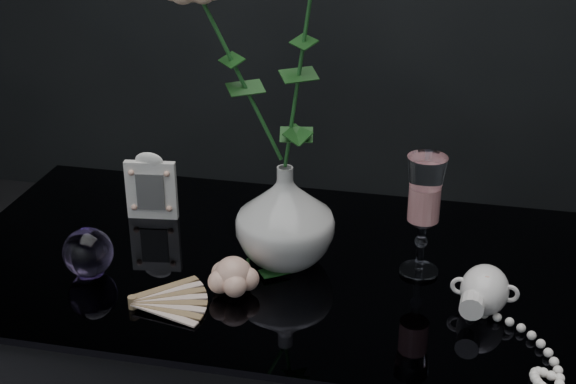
% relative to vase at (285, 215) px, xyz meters
% --- Properties ---
extents(vase, '(0.18, 0.18, 0.17)m').
position_rel_vase_xyz_m(vase, '(0.00, 0.00, 0.00)').
color(vase, silver).
rests_on(vase, table).
extents(wine_glass, '(0.06, 0.06, 0.20)m').
position_rel_vase_xyz_m(wine_glass, '(0.22, 0.01, 0.02)').
color(wine_glass, white).
rests_on(wine_glass, table).
extents(picture_frame, '(0.10, 0.08, 0.13)m').
position_rel_vase_xyz_m(picture_frame, '(-0.27, 0.10, -0.02)').
color(picture_frame, white).
rests_on(picture_frame, table).
extents(paperweight, '(0.10, 0.10, 0.08)m').
position_rel_vase_xyz_m(paperweight, '(-0.30, -0.11, -0.04)').
color(paperweight, '#9779C4').
rests_on(paperweight, table).
extents(paper_fan, '(0.25, 0.21, 0.02)m').
position_rel_vase_xyz_m(paper_fan, '(-0.19, -0.18, -0.07)').
color(paper_fan, beige).
rests_on(paper_fan, table).
extents(loose_rose, '(0.15, 0.18, 0.06)m').
position_rel_vase_xyz_m(loose_rose, '(-0.06, -0.11, -0.05)').
color(loose_rose, '#F1B49B').
rests_on(loose_rose, table).
extents(pearl_jar, '(0.27, 0.28, 0.07)m').
position_rel_vase_xyz_m(pearl_jar, '(0.32, -0.08, -0.05)').
color(pearl_jar, white).
rests_on(pearl_jar, table).
extents(roses, '(0.25, 0.11, 0.41)m').
position_rel_vase_xyz_m(roses, '(-0.03, -0.01, 0.27)').
color(roses, beige).
rests_on(roses, vase).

